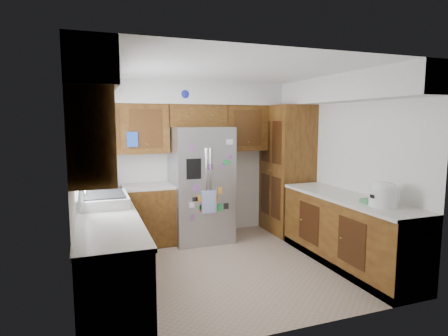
{
  "coord_description": "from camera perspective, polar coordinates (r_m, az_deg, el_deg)",
  "views": [
    {
      "loc": [
        -1.66,
        -4.39,
        1.9
      ],
      "look_at": [
        0.07,
        0.35,
        1.26
      ],
      "focal_mm": 30.0,
      "sensor_mm": 36.0,
      "label": 1
    }
  ],
  "objects": [
    {
      "name": "floor",
      "position": [
        5.06,
        0.59,
        -14.8
      ],
      "size": [
        3.6,
        3.6,
        0.0
      ],
      "primitive_type": "plane",
      "color": "tan",
      "rests_on": "ground"
    },
    {
      "name": "room_shell",
      "position": [
        5.0,
        -2.0,
        6.36
      ],
      "size": [
        3.64,
        3.24,
        2.52
      ],
      "color": "silver",
      "rests_on": "ground"
    },
    {
      "name": "left_counter_run",
      "position": [
        4.66,
        -15.7,
        -11.41
      ],
      "size": [
        1.36,
        3.2,
        0.92
      ],
      "color": "#46220D",
      "rests_on": "ground"
    },
    {
      "name": "right_counter_run",
      "position": [
        5.24,
        18.3,
        -9.52
      ],
      "size": [
        0.63,
        2.25,
        0.92
      ],
      "color": "#46220D",
      "rests_on": "ground"
    },
    {
      "name": "pantry",
      "position": [
        6.43,
        9.53,
        -0.23
      ],
      "size": [
        0.6,
        0.9,
        2.15
      ],
      "primitive_type": "cube",
      "color": "#46220D",
      "rests_on": "ground"
    },
    {
      "name": "fridge",
      "position": [
        5.92,
        -3.52,
        -2.49
      ],
      "size": [
        0.9,
        0.79,
        1.8
      ],
      "color": "gray",
      "rests_on": "ground"
    },
    {
      "name": "bridge_cabinet",
      "position": [
        6.05,
        -4.22,
        7.94
      ],
      "size": [
        0.96,
        0.34,
        0.35
      ],
      "primitive_type": "cube",
      "color": "#46220D",
      "rests_on": "fridge"
    },
    {
      "name": "fridge_top_items",
      "position": [
        6.0,
        -4.88,
        10.86
      ],
      "size": [
        0.65,
        0.37,
        0.29
      ],
      "color": "#1A20A4",
      "rests_on": "bridge_cabinet"
    },
    {
      "name": "sink_assembly",
      "position": [
        4.58,
        -17.73,
        -4.58
      ],
      "size": [
        0.52,
        0.7,
        0.37
      ],
      "color": "white",
      "rests_on": "left_counter_run"
    },
    {
      "name": "left_counter_clutter",
      "position": [
        5.26,
        -17.59,
        -2.38
      ],
      "size": [
        0.38,
        0.8,
        0.38
      ],
      "color": "black",
      "rests_on": "left_counter_run"
    },
    {
      "name": "rice_cooker",
      "position": [
        4.65,
        23.17,
        -3.62
      ],
      "size": [
        0.33,
        0.32,
        0.28
      ],
      "color": "white",
      "rests_on": "right_counter_run"
    },
    {
      "name": "paper_towel",
      "position": [
        4.73,
        22.24,
        -3.76
      ],
      "size": [
        0.11,
        0.11,
        0.24
      ],
      "primitive_type": "cylinder",
      "color": "white",
      "rests_on": "right_counter_run"
    }
  ]
}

